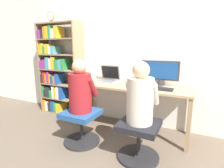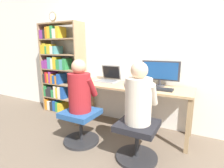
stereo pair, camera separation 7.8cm
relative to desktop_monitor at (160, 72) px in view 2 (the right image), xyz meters
The scene contains 13 objects.
ground_plane 1.13m from the desktop_monitor, 130.62° to the right, with size 14.00×14.00×0.00m, color brown.
wall_back 0.56m from the desktop_monitor, 156.92° to the left, with size 10.00×0.05×2.60m.
desk 0.53m from the desktop_monitor, 155.77° to the right, with size 1.83×0.58×0.74m.
desktop_monitor is the anchor object (origin of this frame).
laptop 0.88m from the desktop_monitor, behind, with size 0.36×0.32×0.27m.
keyboard 0.33m from the desktop_monitor, 82.58° to the right, with size 0.41×0.16×0.03m.
computer_mouse_by_keyboard 0.41m from the desktop_monitor, 131.16° to the right, with size 0.06×0.09×0.03m.
office_chair_left 1.07m from the desktop_monitor, 93.01° to the right, with size 0.50×0.50×0.46m.
office_chair_right 1.38m from the desktop_monitor, 136.29° to the right, with size 0.50×0.50×0.46m.
person_at_monitor 0.85m from the desktop_monitor, 93.02° to the right, with size 0.37×0.34×0.71m.
person_at_laptop 1.21m from the desktop_monitor, 136.47° to the right, with size 0.37×0.34×0.70m.
bookshelf 2.01m from the desktop_monitor, behind, with size 0.91×0.32×1.77m.
desk_clock 2.20m from the desktop_monitor, behind, with size 0.16×0.03×0.18m.
Camera 2 is at (0.98, -2.16, 1.31)m, focal length 28.00 mm.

